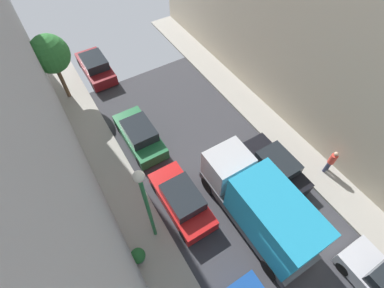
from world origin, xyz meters
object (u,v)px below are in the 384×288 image
at_px(pedestrian, 331,161).
at_px(street_tree_0, 50,54).
at_px(parked_car_left_4, 140,135).
at_px(delivery_truck, 261,207).
at_px(parked_car_left_3, 182,200).
at_px(parked_car_left_5, 96,67).
at_px(potted_plant_1, 138,256).
at_px(parked_car_right_2, 274,167).
at_px(lamp_post, 146,200).

distance_m(pedestrian, street_tree_0, 17.57).
relative_size(parked_car_left_4, delivery_truck, 0.64).
bearing_deg(pedestrian, parked_car_left_3, 163.12).
distance_m(parked_car_left_3, parked_car_left_5, 12.67).
height_order(parked_car_left_5, potted_plant_1, parked_car_left_5).
bearing_deg(parked_car_left_4, parked_car_right_2, -47.87).
bearing_deg(parked_car_right_2, potted_plant_1, -177.45).
bearing_deg(potted_plant_1, delivery_truck, -12.95).
bearing_deg(parked_car_right_2, delivery_truck, -147.66).
height_order(delivery_truck, potted_plant_1, delivery_truck).
xyz_separation_m(pedestrian, street_tree_0, (-10.63, 13.77, 2.49)).
bearing_deg(pedestrian, parked_car_left_5, 118.08).
bearing_deg(parked_car_right_2, pedestrian, -29.30).
xyz_separation_m(parked_car_left_5, street_tree_0, (-2.57, -1.34, 2.84)).
bearing_deg(street_tree_0, parked_car_left_5, 27.61).
height_order(delivery_truck, lamp_post, lamp_post).
relative_size(parked_car_left_3, parked_car_right_2, 1.00).
height_order(parked_car_left_4, potted_plant_1, parked_car_left_4).
relative_size(parked_car_left_5, potted_plant_1, 4.49).
distance_m(parked_car_left_5, street_tree_0, 4.06).
relative_size(delivery_truck, street_tree_0, 1.43).
height_order(parked_car_left_4, pedestrian, pedestrian).
relative_size(parked_car_left_3, pedestrian, 2.44).
bearing_deg(parked_car_left_3, lamp_post, -161.85).
bearing_deg(parked_car_left_4, pedestrian, -42.79).
bearing_deg(delivery_truck, parked_car_right_2, 32.34).
bearing_deg(lamp_post, parked_car_left_4, 71.39).
xyz_separation_m(parked_car_left_3, street_tree_0, (-2.57, 11.33, 2.84)).
distance_m(parked_car_left_3, pedestrian, 8.43).
bearing_deg(parked_car_right_2, lamp_post, 177.42).
distance_m(parked_car_left_4, pedestrian, 10.99).
distance_m(parked_car_left_3, delivery_truck, 3.94).
xyz_separation_m(delivery_truck, lamp_post, (-4.60, 2.04, 2.11)).
xyz_separation_m(parked_car_left_4, parked_car_right_2, (5.40, -5.97, 0.00)).
height_order(street_tree_0, lamp_post, lamp_post).
bearing_deg(potted_plant_1, pedestrian, -5.72).
bearing_deg(parked_car_left_5, delivery_truck, -80.01).
distance_m(parked_car_left_4, parked_car_left_5, 7.65).
height_order(parked_car_left_3, street_tree_0, street_tree_0).
distance_m(parked_car_left_3, potted_plant_1, 3.36).
relative_size(delivery_truck, pedestrian, 3.84).
bearing_deg(parked_car_left_4, lamp_post, -108.61).
xyz_separation_m(parked_car_left_3, potted_plant_1, (-3.09, -1.33, -0.05)).
bearing_deg(potted_plant_1, street_tree_0, 87.64).
xyz_separation_m(parked_car_left_5, lamp_post, (-1.90, -13.29, 3.18)).
relative_size(parked_car_left_5, pedestrian, 2.44).
distance_m(parked_car_left_5, potted_plant_1, 14.34).
xyz_separation_m(parked_car_left_3, parked_car_left_5, (0.00, 12.67, 0.00)).
xyz_separation_m(delivery_truck, potted_plant_1, (-5.79, 1.33, -1.12)).
distance_m(parked_car_right_2, pedestrian, 3.07).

